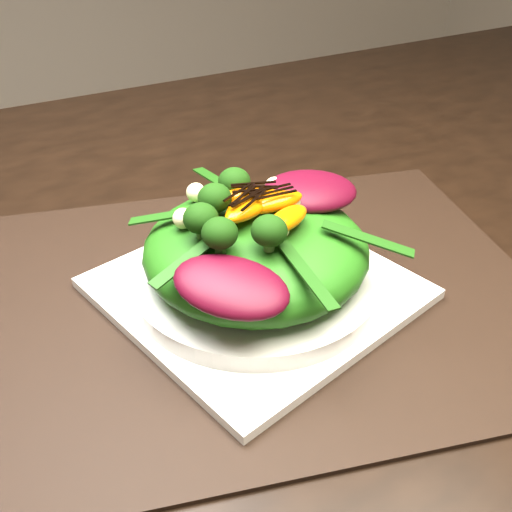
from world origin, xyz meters
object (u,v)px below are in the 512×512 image
dining_table (407,173)px  lettuce_mound (256,249)px  plate_base (256,288)px  orange_segment (238,205)px  placemat (256,294)px  salad_bowl (256,277)px

dining_table → lettuce_mound: (-0.32, -0.16, 0.07)m
plate_base → dining_table: bearing=27.3°
orange_segment → placemat: bearing=-52.8°
plate_base → orange_segment: bearing=127.2°
orange_segment → lettuce_mound: bearing=-52.8°
plate_base → lettuce_mound: 0.04m
plate_base → lettuce_mound: lettuce_mound is taller
placemat → plate_base: bearing=0.0°
dining_table → salad_bowl: (-0.32, -0.16, 0.04)m
placemat → lettuce_mound: bearing=0.0°
salad_bowl → lettuce_mound: 0.03m
dining_table → placemat: bearing=-152.7°
dining_table → plate_base: 0.36m
placemat → plate_base: size_ratio=2.15×
salad_bowl → dining_table: bearing=27.3°
placemat → orange_segment: bearing=127.2°
plate_base → orange_segment: orange_segment is taller
placemat → lettuce_mound: size_ratio=2.62×
lettuce_mound → orange_segment: size_ratio=3.65×
lettuce_mound → plate_base: bearing=0.0°
salad_bowl → lettuce_mound: bearing=0.0°
dining_table → salad_bowl: size_ratio=7.03×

